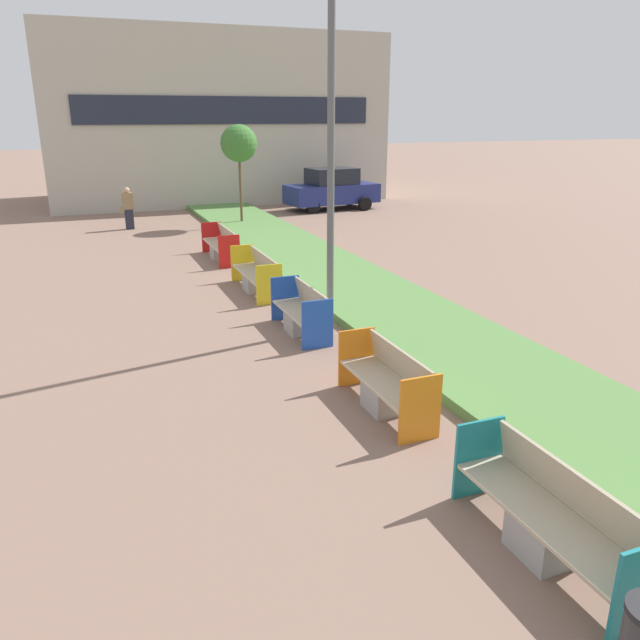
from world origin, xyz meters
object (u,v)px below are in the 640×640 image
(bench_red_frame, at_px, (221,247))
(sapling_tree_far, at_px, (239,144))
(bench_teal_frame, at_px, (549,522))
(pedestrian_walking, at_px, (128,208))
(bench_blue_frame, at_px, (302,315))
(street_lamp_post, at_px, (331,113))
(bench_yellow_frame, at_px, (257,276))
(parked_car_distant, at_px, (332,189))
(bench_orange_frame, at_px, (387,387))

(bench_red_frame, distance_m, sapling_tree_far, 6.57)
(bench_teal_frame, bearing_deg, pedestrian_walking, 95.80)
(bench_blue_frame, relative_size, street_lamp_post, 0.25)
(bench_yellow_frame, relative_size, street_lamp_post, 0.32)
(bench_blue_frame, relative_size, bench_yellow_frame, 0.80)
(bench_yellow_frame, distance_m, parked_car_distant, 14.15)
(bench_blue_frame, distance_m, bench_yellow_frame, 3.30)
(street_lamp_post, bearing_deg, bench_yellow_frame, 100.49)
(street_lamp_post, bearing_deg, bench_orange_frame, -99.36)
(street_lamp_post, distance_m, parked_car_distant, 17.14)
(street_lamp_post, bearing_deg, pedestrian_walking, 101.32)
(bench_yellow_frame, height_order, bench_red_frame, same)
(pedestrian_walking, bearing_deg, bench_blue_frame, -81.20)
(bench_teal_frame, bearing_deg, bench_red_frame, 89.99)
(bench_orange_frame, relative_size, bench_yellow_frame, 0.85)
(bench_teal_frame, distance_m, bench_yellow_frame, 10.46)
(bench_blue_frame, height_order, sapling_tree_far, sapling_tree_far)
(bench_blue_frame, height_order, parked_car_distant, parked_car_distant)
(bench_red_frame, bearing_deg, bench_teal_frame, -90.01)
(bench_teal_frame, xyz_separation_m, pedestrian_walking, (-2.10, 20.72, 0.42))
(bench_teal_frame, relative_size, bench_orange_frame, 1.12)
(bench_yellow_frame, bearing_deg, sapling_tree_far, 77.58)
(bench_yellow_frame, relative_size, sapling_tree_far, 0.64)
(bench_yellow_frame, bearing_deg, parked_car_distant, 60.01)
(bench_blue_frame, distance_m, street_lamp_post, 3.90)
(bench_orange_frame, bearing_deg, pedestrian_walking, 96.94)
(parked_car_distant, bearing_deg, bench_yellow_frame, -126.28)
(bench_teal_frame, xyz_separation_m, street_lamp_post, (0.61, 7.17, 3.84))
(sapling_tree_far, bearing_deg, bench_teal_frame, -95.98)
(bench_red_frame, distance_m, pedestrian_walking, 6.73)
(bench_blue_frame, bearing_deg, parked_car_distant, 65.53)
(parked_car_distant, bearing_deg, bench_red_frame, -136.51)
(pedestrian_walking, bearing_deg, street_lamp_post, -78.68)
(bench_red_frame, relative_size, pedestrian_walking, 1.55)
(sapling_tree_far, bearing_deg, bench_blue_frame, -99.30)
(pedestrian_walking, relative_size, parked_car_distant, 0.36)
(bench_yellow_frame, xyz_separation_m, bench_red_frame, (0.00, 3.89, 0.00))
(bench_orange_frame, height_order, sapling_tree_far, sapling_tree_far)
(bench_yellow_frame, xyz_separation_m, sapling_tree_far, (2.09, 9.48, 2.74))
(sapling_tree_far, xyz_separation_m, pedestrian_walking, (-4.19, 0.79, -2.32))
(bench_teal_frame, distance_m, bench_orange_frame, 3.45)
(parked_car_distant, bearing_deg, bench_orange_frame, -116.46)
(street_lamp_post, bearing_deg, bench_blue_frame, -178.75)
(bench_blue_frame, bearing_deg, bench_teal_frame, -89.96)
(bench_blue_frame, height_order, bench_yellow_frame, same)
(bench_red_frame, xyz_separation_m, street_lamp_post, (0.61, -7.17, 3.84))
(bench_red_frame, xyz_separation_m, sapling_tree_far, (2.09, 5.59, 2.74))
(pedestrian_walking, bearing_deg, bench_yellow_frame, -78.41)
(street_lamp_post, distance_m, pedestrian_walking, 14.24)
(bench_blue_frame, xyz_separation_m, parked_car_distant, (7.07, 15.54, 0.55))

